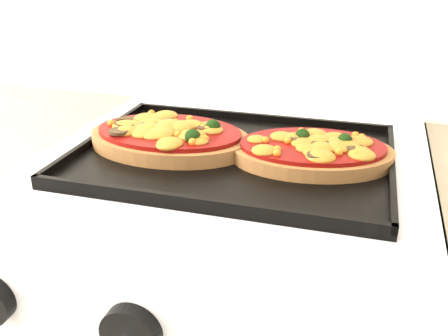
% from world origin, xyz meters
% --- Properties ---
extents(control_panel, '(0.60, 0.02, 0.09)m').
position_xyz_m(control_panel, '(0.00, 1.39, 0.85)').
color(control_panel, white).
rests_on(control_panel, stove).
extents(knob_center, '(0.06, 0.02, 0.06)m').
position_xyz_m(knob_center, '(-0.00, 1.37, 0.85)').
color(knob_center, black).
rests_on(knob_center, control_panel).
extents(baking_tray, '(0.47, 0.35, 0.02)m').
position_xyz_m(baking_tray, '(0.01, 1.69, 0.92)').
color(baking_tray, black).
rests_on(baking_tray, stove).
extents(pizza_left, '(0.26, 0.17, 0.04)m').
position_xyz_m(pizza_left, '(-0.10, 1.70, 0.94)').
color(pizza_left, '#A16B37').
rests_on(pizza_left, baking_tray).
extents(pizza_right, '(0.26, 0.20, 0.03)m').
position_xyz_m(pizza_right, '(0.12, 1.71, 0.94)').
color(pizza_right, '#A16B37').
rests_on(pizza_right, baking_tray).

